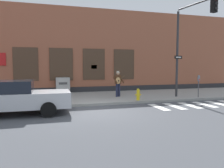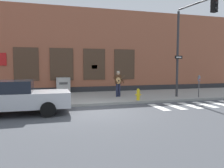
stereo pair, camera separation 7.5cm
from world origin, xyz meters
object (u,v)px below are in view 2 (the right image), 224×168
(traffic_light, at_px, (190,34))
(parking_meter, at_px, (199,83))
(fire_hydrant, at_px, (138,94))
(busker, at_px, (118,82))
(utility_box, at_px, (63,85))
(red_car, at_px, (16,98))

(traffic_light, height_order, parking_meter, traffic_light)
(parking_meter, xyz_separation_m, fire_hydrant, (-4.31, -0.16, -0.60))
(busker, xyz_separation_m, fire_hydrant, (0.68, -1.81, -0.62))
(parking_meter, xyz_separation_m, utility_box, (-8.40, 4.50, -0.36))
(parking_meter, distance_m, utility_box, 9.53)
(utility_box, bearing_deg, busker, -39.88)
(fire_hydrant, bearing_deg, parking_meter, 2.13)
(traffic_light, relative_size, parking_meter, 4.00)
(parking_meter, distance_m, fire_hydrant, 4.36)
(busker, height_order, parking_meter, busker)
(red_car, distance_m, traffic_light, 10.35)
(red_car, xyz_separation_m, traffic_light, (9.73, 1.20, 3.32))
(utility_box, distance_m, fire_hydrant, 6.20)
(parking_meter, relative_size, utility_box, 1.22)
(busker, distance_m, fire_hydrant, 2.03)
(parking_meter, bearing_deg, utility_box, 151.83)
(traffic_light, relative_size, fire_hydrant, 8.21)
(busker, relative_size, utility_box, 1.44)
(red_car, distance_m, utility_box, 6.60)
(busker, distance_m, parking_meter, 5.25)
(utility_box, bearing_deg, traffic_light, -34.06)
(traffic_light, bearing_deg, red_car, -172.99)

